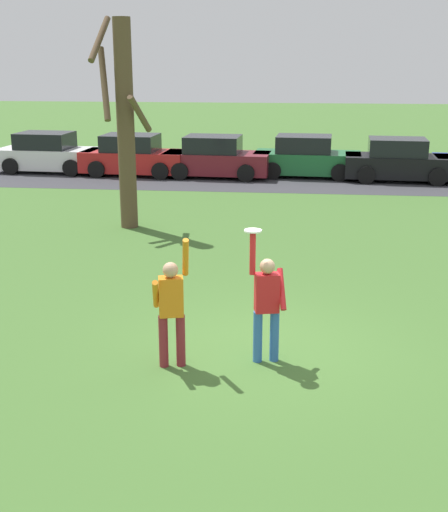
% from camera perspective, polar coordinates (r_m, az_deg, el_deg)
% --- Properties ---
extents(ground_plane, '(120.00, 120.00, 0.00)m').
position_cam_1_polar(ground_plane, '(10.96, 3.46, -7.88)').
color(ground_plane, '#426B2D').
extents(person_catcher, '(0.57, 0.49, 2.08)m').
position_cam_1_polar(person_catcher, '(10.19, 3.64, -3.85)').
color(person_catcher, '#3366B7').
rests_on(person_catcher, ground_plane).
extents(person_defender, '(0.60, 0.52, 2.04)m').
position_cam_1_polar(person_defender, '(10.04, -4.50, -4.20)').
color(person_defender, maroon).
rests_on(person_defender, ground_plane).
extents(frisbee_disc, '(0.26, 0.26, 0.02)m').
position_cam_1_polar(frisbee_disc, '(9.82, 2.47, 2.17)').
color(frisbee_disc, white).
rests_on(frisbee_disc, person_catcher).
extents(parked_car_white, '(4.20, 2.23, 1.59)m').
position_cam_1_polar(parked_car_white, '(28.54, -14.66, 8.38)').
color(parked_car_white, white).
rests_on(parked_car_white, ground_plane).
extents(parked_car_red, '(4.20, 2.23, 1.59)m').
position_cam_1_polar(parked_car_red, '(27.12, -7.67, 8.36)').
color(parked_car_red, red).
rests_on(parked_car_red, ground_plane).
extents(parked_car_maroon, '(4.20, 2.23, 1.59)m').
position_cam_1_polar(parked_car_maroon, '(26.42, -0.70, 8.29)').
color(parked_car_maroon, maroon).
rests_on(parked_car_maroon, ground_plane).
extents(parked_car_green, '(4.20, 2.23, 1.59)m').
position_cam_1_polar(parked_car_green, '(26.72, 7.00, 8.26)').
color(parked_car_green, '#1E6633').
rests_on(parked_car_green, ground_plane).
extents(parked_car_black, '(4.20, 2.23, 1.59)m').
position_cam_1_polar(parked_car_black, '(26.44, 14.65, 7.76)').
color(parked_car_black, black).
rests_on(parked_car_black, ground_plane).
extents(parking_strip, '(26.68, 6.40, 0.01)m').
position_cam_1_polar(parking_strip, '(26.54, 3.59, 6.71)').
color(parking_strip, '#38383D').
rests_on(parking_strip, ground_plane).
extents(bare_tree_tall, '(1.43, 1.50, 5.56)m').
position_cam_1_polar(bare_tree_tall, '(18.35, -8.45, 11.23)').
color(bare_tree_tall, brown).
rests_on(bare_tree_tall, ground_plane).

